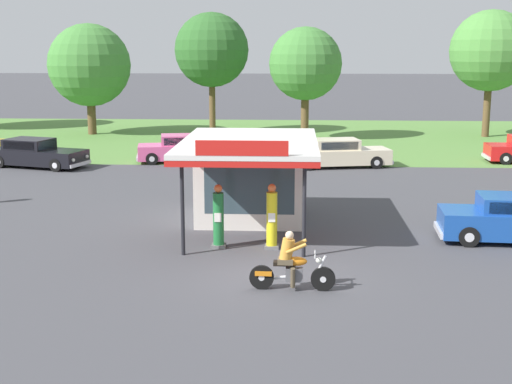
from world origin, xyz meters
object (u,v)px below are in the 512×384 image
at_px(gas_pump_offside, 272,219).
at_px(parked_car_back_row_left, 181,150).
at_px(gas_pump_nearside, 218,219).
at_px(motorcycle_with_rider, 291,266).
at_px(parked_car_back_row_centre, 338,154).
at_px(bystander_strolling_foreground, 254,158).
at_px(parked_car_back_row_far_left, 36,154).

xyz_separation_m(gas_pump_offside, parked_car_back_row_left, (-5.54, 16.65, -0.26)).
bearing_deg(parked_car_back_row_left, gas_pump_nearside, -76.92).
relative_size(gas_pump_nearside, gas_pump_offside, 0.98).
bearing_deg(motorcycle_with_rider, gas_pump_offside, 99.13).
xyz_separation_m(gas_pump_nearside, parked_car_back_row_centre, (4.65, 15.43, -0.24)).
relative_size(parked_car_back_row_left, bystander_strolling_foreground, 3.09).
relative_size(gas_pump_offside, motorcycle_with_rider, 0.92).
relative_size(gas_pump_nearside, motorcycle_with_rider, 0.90).
distance_m(motorcycle_with_rider, parked_car_back_row_far_left, 22.85).
xyz_separation_m(gas_pump_offside, motorcycle_with_rider, (0.62, -3.85, -0.29)).
bearing_deg(motorcycle_with_rider, gas_pump_nearside, 120.78).
distance_m(gas_pump_offside, bystander_strolling_foreground, 12.75).
xyz_separation_m(motorcycle_with_rider, parked_car_back_row_far_left, (-13.48, 18.45, 0.03)).
relative_size(parked_car_back_row_left, parked_car_back_row_far_left, 0.90).
bearing_deg(motorcycle_with_rider, bystander_strolling_foreground, 96.56).
bearing_deg(gas_pump_nearside, parked_car_back_row_far_left, 127.47).
relative_size(motorcycle_with_rider, parked_car_back_row_left, 0.44).
bearing_deg(bystander_strolling_foreground, parked_car_back_row_far_left, 170.62).
relative_size(parked_car_back_row_far_left, bystander_strolling_foreground, 3.42).
relative_size(motorcycle_with_rider, parked_car_back_row_far_left, 0.40).
xyz_separation_m(gas_pump_nearside, parked_car_back_row_far_left, (-11.19, 14.60, -0.24)).
relative_size(motorcycle_with_rider, parked_car_back_row_centre, 0.39).
height_order(gas_pump_nearside, motorcycle_with_rider, gas_pump_nearside).
height_order(gas_pump_nearside, parked_car_back_row_far_left, gas_pump_nearside).
height_order(motorcycle_with_rider, parked_car_back_row_left, motorcycle_with_rider).
relative_size(motorcycle_with_rider, bystander_strolling_foreground, 1.37).
bearing_deg(parked_car_back_row_left, gas_pump_offside, -71.60).
bearing_deg(gas_pump_nearside, gas_pump_offside, 0.00).
relative_size(parked_car_back_row_centre, parked_car_back_row_far_left, 1.03).
bearing_deg(gas_pump_offside, bystander_strolling_foreground, 95.78).
height_order(gas_pump_nearside, bystander_strolling_foreground, gas_pump_nearside).
bearing_deg(motorcycle_with_rider, parked_car_back_row_centre, 83.02).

